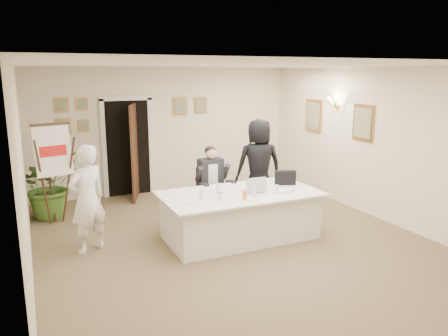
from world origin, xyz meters
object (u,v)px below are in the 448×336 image
standing_woman (259,165)px  laptop (253,183)px  potted_palm (49,185)px  laptop_bag (285,178)px  steel_jug (219,196)px  paper_stack (283,190)px  flip_chart (54,179)px  oj_glass (245,195)px  conference_table (240,215)px  standing_man (87,199)px  seated_man (212,183)px

standing_woman → laptop: standing_woman is taller
potted_palm → laptop_bag: 4.41m
steel_jug → paper_stack: bearing=-1.1°
flip_chart → steel_jug: 3.15m
laptop_bag → potted_palm: bearing=164.8°
oj_glass → laptop_bag: bearing=25.9°
conference_table → oj_glass: bearing=-106.6°
standing_man → oj_glass: size_ratio=12.82×
standing_man → standing_woman: 3.44m
standing_man → laptop_bag: size_ratio=4.63×
standing_man → laptop_bag: (3.29, -0.30, 0.07)m
potted_palm → steel_jug: (2.34, -2.64, 0.20)m
seated_man → potted_palm: 3.07m
flip_chart → paper_stack: 4.06m
conference_table → standing_woman: standing_woman is taller
oj_glass → laptop: bearing=47.3°
paper_stack → standing_man: bearing=167.7°
flip_chart → potted_palm: 0.50m
conference_table → potted_palm: bearing=138.9°
oj_glass → standing_woman: bearing=54.6°
laptop → paper_stack: 0.52m
standing_woman → laptop_bag: bearing=101.7°
conference_table → oj_glass: size_ratio=19.79×
seated_man → potted_palm: seated_man is taller
seated_man → oj_glass: size_ratio=10.83×
paper_stack → oj_glass: 0.81m
laptop → oj_glass: 0.50m
conference_table → flip_chart: (-2.72, 1.99, 0.44)m
standing_man → potted_palm: standing_man is taller
seated_man → standing_man: standing_man is taller
conference_table → steel_jug: 0.66m
conference_table → seated_man: (-0.08, 1.01, 0.31)m
flip_chart → paper_stack: bearing=-33.0°
standing_man → laptop: standing_man is taller
laptop → laptop_bag: (0.72, 0.15, -0.01)m
steel_jug → potted_palm: bearing=131.6°
potted_palm → oj_glass: bearing=-46.4°
standing_man → standing_woman: size_ratio=0.91×
seated_man → paper_stack: bearing=-65.9°
laptop → standing_man: bearing=172.3°
paper_stack → oj_glass: size_ratio=2.50×
flip_chart → potted_palm: (-0.08, 0.45, -0.20)m
flip_chart → laptop_bag: bearing=-26.8°
oj_glass → standing_man: bearing=159.9°
standing_woman → steel_jug: bearing=58.5°
potted_palm → laptop: size_ratio=3.37×
conference_table → laptop: laptop is taller
paper_stack → seated_man: bearing=121.8°
flip_chart → seated_man: bearing=-20.4°
flip_chart → standing_man: (0.38, -1.55, -0.00)m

